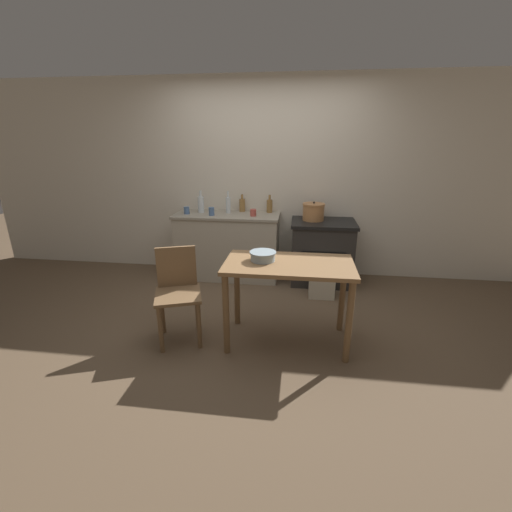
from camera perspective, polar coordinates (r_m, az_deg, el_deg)
The scene contains 16 objects.
ground_plane at distance 3.54m, azimuth -1.12°, elevation -11.37°, with size 14.00×14.00×0.00m, color brown.
wall_back at distance 4.66m, azimuth 1.74°, elevation 12.62°, with size 8.00×0.07×2.55m.
counter_cabinet at distance 4.60m, azimuth -4.67°, elevation 1.76°, with size 1.36×0.58×0.86m.
stove at distance 4.50m, azimuth 10.89°, elevation 0.72°, with size 0.80×0.63×0.81m.
work_table at distance 3.01m, azimuth 5.43°, elevation -3.37°, with size 1.12×0.61×0.77m.
chair at distance 3.21m, azimuth -12.88°, elevation -5.65°, with size 0.51×0.51×0.86m.
flour_sack at distance 4.12m, azimuth 10.93°, elevation -4.22°, with size 0.30×0.21×0.38m, color beige.
stock_pot at distance 4.41m, azimuth 9.56°, elevation 7.28°, with size 0.28×0.28×0.24m.
mixing_bowl_large at distance 2.99m, azimuth 1.14°, elevation 0.07°, with size 0.23×0.23×0.08m.
bottle_far_left at distance 4.61m, azimuth -9.16°, elevation 8.54°, with size 0.08×0.08×0.29m.
bottle_left at distance 4.63m, azimuth -2.32°, elevation 8.52°, with size 0.08×0.08×0.23m.
bottle_mid_left at distance 4.53m, azimuth -4.65°, elevation 8.52°, with size 0.06×0.06×0.28m.
bottle_center_left at distance 4.56m, azimuth 2.26°, elevation 8.37°, with size 0.08×0.08×0.23m.
cup_center at distance 4.57m, azimuth -11.48°, elevation 7.47°, with size 0.07×0.07×0.09m, color #4C6B99.
cup_center_right at distance 4.42m, azimuth -7.42°, elevation 7.38°, with size 0.07×0.07×0.10m, color #4C6B99.
cup_mid_right at distance 4.34m, azimuth -0.48°, elevation 7.24°, with size 0.08×0.08×0.09m, color #B74C42.
Camera 1 is at (0.46, -3.02, 1.78)m, focal length 24.00 mm.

